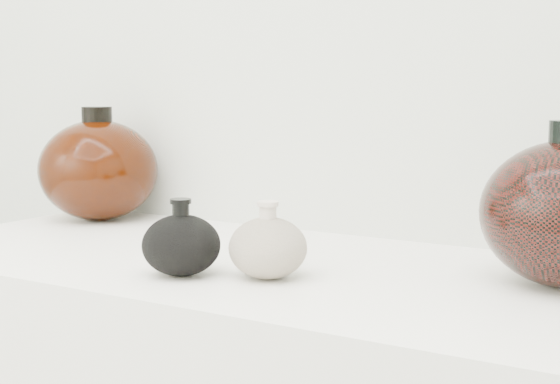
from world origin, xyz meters
The scene contains 3 objects.
black_gourd_vase centered at (-0.07, 0.82, 0.94)m, with size 0.13×0.13×0.10m.
cream_gourd_vase centered at (0.04, 0.87, 0.94)m, with size 0.14×0.14×0.10m.
left_round_pot centered at (-0.48, 1.10, 1.00)m, with size 0.26×0.26×0.21m.
Camera 1 is at (0.56, 0.02, 1.15)m, focal length 50.00 mm.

